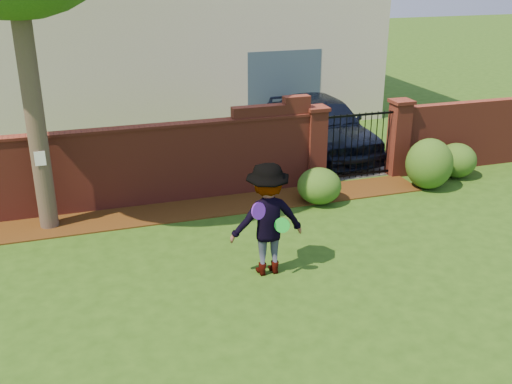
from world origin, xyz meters
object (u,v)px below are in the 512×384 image
object	(u,v)px
man	(268,220)
frisbee_purple	(258,211)
car	(326,127)
frisbee_green	(282,225)

from	to	relation	value
man	frisbee_purple	distance (m)	0.55
car	frisbee_purple	distance (m)	7.18
car	frisbee_purple	world-z (taller)	car
frisbee_purple	car	bearing A→B (deg)	57.11
car	frisbee_green	size ratio (longest dim) A/B	18.01
car	frisbee_purple	size ratio (longest dim) A/B	16.77
car	frisbee_purple	xyz separation A→B (m)	(-3.89, -6.01, 0.53)
car	man	xyz separation A→B (m)	(-3.62, -5.68, 0.19)
frisbee_purple	frisbee_green	bearing A→B (deg)	9.53
man	frisbee_green	bearing A→B (deg)	122.09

